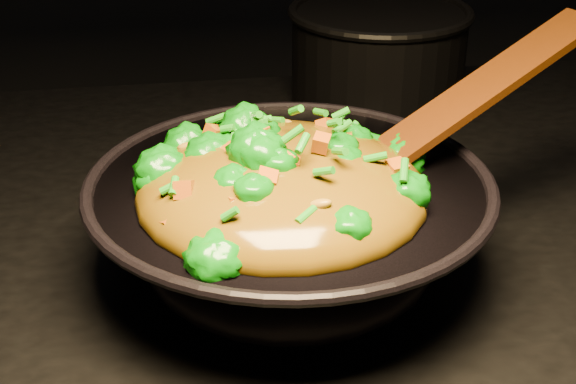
{
  "coord_description": "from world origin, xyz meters",
  "views": [
    {
      "loc": [
        -0.19,
        -0.74,
        1.34
      ],
      "look_at": [
        -0.08,
        -0.1,
        0.99
      ],
      "focal_mm": 50.0,
      "sensor_mm": 36.0,
      "label": 1
    }
  ],
  "objects": [
    {
      "name": "wok",
      "position": [
        -0.08,
        -0.11,
        0.95
      ],
      "size": [
        0.44,
        0.44,
        0.1
      ],
      "primitive_type": null,
      "rotation": [
        0.0,
        0.0,
        -0.25
      ],
      "color": "black",
      "rests_on": "stovetop"
    },
    {
      "name": "stir_fry",
      "position": [
        -0.1,
        -0.13,
        1.05
      ],
      "size": [
        0.27,
        0.27,
        0.09
      ],
      "primitive_type": null,
      "rotation": [
        0.0,
        0.0,
        0.07
      ],
      "color": "#0B7708",
      "rests_on": "wok"
    },
    {
      "name": "spatula",
      "position": [
        0.09,
        -0.07,
        1.05
      ],
      "size": [
        0.3,
        0.15,
        0.13
      ],
      "primitive_type": "cube",
      "rotation": [
        0.0,
        -0.38,
        0.36
      ],
      "color": "#341306",
      "rests_on": "wok"
    },
    {
      "name": "back_pot",
      "position": [
        0.11,
        0.32,
        0.97
      ],
      "size": [
        0.31,
        0.31,
        0.14
      ],
      "primitive_type": "cylinder",
      "rotation": [
        0.0,
        0.0,
        0.32
      ],
      "color": "black",
      "rests_on": "stovetop"
    }
  ]
}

